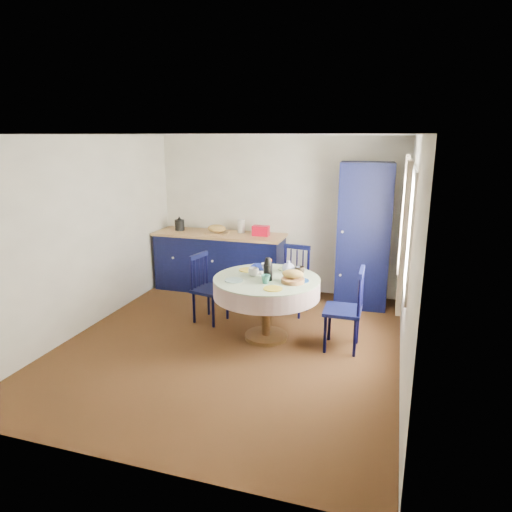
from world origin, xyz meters
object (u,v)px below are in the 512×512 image
Objects in this scene: pantry_cabinet at (363,236)px; mug_c at (300,270)px; chair_right at (346,309)px; cobalt_bowl at (260,268)px; mug_b at (266,279)px; chair_left at (208,288)px; mug_d at (265,267)px; mug_a at (254,272)px; kitchen_counter at (220,261)px; dining_table at (267,288)px; chair_far at (293,279)px.

pantry_cabinet is 1.46m from mug_c.
cobalt_bowl is (-1.17, 0.32, 0.31)m from chair_right.
mug_b is 0.57m from cobalt_bowl.
chair_left is 0.83m from cobalt_bowl.
pantry_cabinet is 1.69m from mug_d.
chair_left is 8.46× the size of mug_b.
mug_b is at bearing -46.98° from mug_a.
chair_left reaches higher than mug_c.
mug_d is at bearing 79.32° from mug_a.
pantry_cabinet reaches higher than cobalt_bowl.
kitchen_counter is 1.93m from mug_a.
dining_table is at bearing -90.82° from chair_right.
kitchen_counter is at bearing 27.25° from chair_left.
kitchen_counter reaches higher than chair_left.
kitchen_counter is at bearing 140.69° from mug_c.
pantry_cabinet is 2.19× the size of chair_far.
chair_left is 1.17m from mug_b.
mug_a reaches higher than mug_c.
pantry_cabinet is at bearing 56.58° from dining_table.
chair_left is 10.09× the size of mug_d.
chair_far reaches higher than mug_c.
cobalt_bowl is at bearing -138.29° from pantry_cabinet.
mug_d is 0.40× the size of cobalt_bowl.
mug_c is (1.61, -1.32, 0.35)m from kitchen_counter.
kitchen_counter reaches higher than dining_table.
chair_far is at bearing -151.66° from pantry_cabinet.
chair_left is 1.23m from chair_far.
mug_c is (0.53, 0.24, -0.00)m from mug_a.
mug_d is (1.14, -1.26, 0.35)m from kitchen_counter.
chair_right reaches higher than mug_b.
dining_table reaches higher than chair_left.
chair_right is 8.04× the size of mug_c.
pantry_cabinet is 2.27× the size of chair_left.
cobalt_bowl is (-0.00, 0.28, -0.02)m from mug_a.
mug_a is at bearing -155.49° from mug_c.
dining_table reaches higher than mug_d.
cobalt_bowl is at bearing 113.29° from mug_b.
pantry_cabinet is 2.02m from mug_b.
mug_c is at bearing -7.20° from mug_d.
dining_table is 1.40× the size of chair_left.
cobalt_bowl is (-1.21, -1.23, -0.24)m from pantry_cabinet.
mug_c is 1.35× the size of mug_d.
pantry_cabinet is 1.74m from cobalt_bowl.
dining_table is 1.00m from chair_far.
kitchen_counter is 16.46× the size of mug_a.
pantry_cabinet is 9.13× the size of cobalt_bowl.
chair_far reaches higher than cobalt_bowl.
mug_c is at bearing 38.66° from dining_table.
pantry_cabinet reaches higher than mug_c.
chair_far is (1.05, 0.65, 0.02)m from chair_left.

